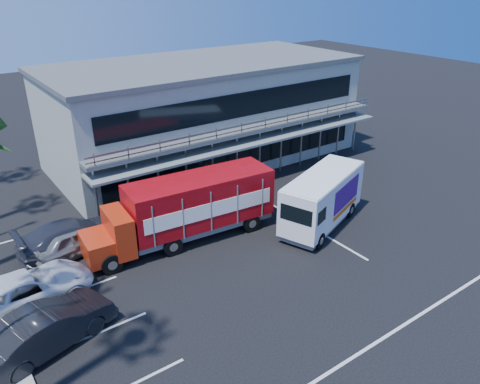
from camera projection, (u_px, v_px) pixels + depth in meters
ground at (311, 255)px, 23.68m from camera, size 120.00×120.00×0.00m
building at (204, 111)px, 34.69m from camera, size 22.40×12.00×7.30m
red_truck at (189, 207)px, 24.43m from camera, size 10.28×3.21×3.41m
white_van at (322, 199)px, 25.83m from camera, size 6.70×4.26×3.10m
parked_car_b at (48, 328)px, 17.61m from camera, size 5.45×3.15×1.70m
parked_car_c at (28, 289)px, 19.91m from camera, size 5.63×2.96×1.51m
parked_car_d at (73, 235)px, 23.92m from camera, size 5.59×2.41×1.60m
parked_car_e at (76, 239)px, 23.64m from camera, size 4.74×2.55×1.53m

